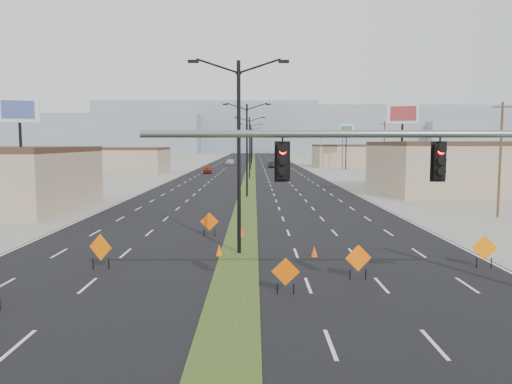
{
  "coord_description": "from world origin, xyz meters",
  "views": [
    {
      "loc": [
        0.81,
        -13.87,
        5.81
      ],
      "look_at": [
        0.89,
        12.72,
        3.2
      ],
      "focal_mm": 35.0,
      "sensor_mm": 36.0,
      "label": 1
    }
  ],
  "objects_px": {
    "streetlight_4": "(251,145)",
    "cone_1": "(314,251)",
    "construction_sign_5": "(485,249)",
    "pole_sign_east_near": "(403,120)",
    "car_left": "(207,170)",
    "signal_mast": "(497,175)",
    "cone_0": "(219,250)",
    "construction_sign_2": "(209,222)",
    "streetlight_5": "(252,144)",
    "streetlight_3": "(251,145)",
    "streetlight_0": "(239,151)",
    "construction_sign_1": "(100,249)",
    "pole_sign_east_far": "(346,132)",
    "car_mid": "(272,165)",
    "streetlight_1": "(247,147)",
    "car_far": "(230,162)",
    "streetlight_2": "(249,146)",
    "cone_3": "(241,232)",
    "construction_sign_3": "(286,273)",
    "cone_2": "(360,255)",
    "construction_sign_4": "(358,259)",
    "pole_sign_west": "(19,118)",
    "streetlight_6": "(252,144)"
  },
  "relations": [
    {
      "from": "streetlight_4",
      "to": "cone_1",
      "type": "distance_m",
      "value": 112.98
    },
    {
      "from": "construction_sign_5",
      "to": "pole_sign_east_near",
      "type": "distance_m",
      "value": 31.74
    },
    {
      "from": "pole_sign_east_near",
      "to": "car_left",
      "type": "bearing_deg",
      "value": 136.36
    },
    {
      "from": "cone_1",
      "to": "signal_mast",
      "type": "bearing_deg",
      "value": -63.03
    },
    {
      "from": "cone_0",
      "to": "construction_sign_2",
      "type": "bearing_deg",
      "value": 100.38
    },
    {
      "from": "signal_mast",
      "to": "streetlight_5",
      "type": "xyz_separation_m",
      "value": [
        -8.56,
        150.0,
        0.63
      ]
    },
    {
      "from": "construction_sign_2",
      "to": "cone_1",
      "type": "xyz_separation_m",
      "value": [
        5.87,
        -5.63,
        -0.6
      ]
    },
    {
      "from": "streetlight_3",
      "to": "streetlight_0",
      "type": "bearing_deg",
      "value": -90.0
    },
    {
      "from": "car_left",
      "to": "construction_sign_1",
      "type": "relative_size",
      "value": 2.56
    },
    {
      "from": "construction_sign_1",
      "to": "pole_sign_east_far",
      "type": "bearing_deg",
      "value": 95.64
    },
    {
      "from": "car_mid",
      "to": "construction_sign_1",
      "type": "relative_size",
      "value": 2.61
    },
    {
      "from": "streetlight_1",
      "to": "pole_sign_east_far",
      "type": "height_order",
      "value": "streetlight_1"
    },
    {
      "from": "car_far",
      "to": "pole_sign_east_near",
      "type": "height_order",
      "value": "pole_sign_east_near"
    },
    {
      "from": "streetlight_3",
      "to": "car_far",
      "type": "bearing_deg",
      "value": 103.78
    },
    {
      "from": "construction_sign_5",
      "to": "cone_1",
      "type": "distance_m",
      "value": 8.0
    },
    {
      "from": "streetlight_2",
      "to": "construction_sign_2",
      "type": "xyz_separation_m",
      "value": [
        -2.0,
        -51.17,
        -4.53
      ]
    },
    {
      "from": "streetlight_1",
      "to": "cone_1",
      "type": "height_order",
      "value": "streetlight_1"
    },
    {
      "from": "streetlight_0",
      "to": "construction_sign_2",
      "type": "relative_size",
      "value": 6.6
    },
    {
      "from": "streetlight_2",
      "to": "construction_sign_1",
      "type": "distance_m",
      "value": 59.78
    },
    {
      "from": "signal_mast",
      "to": "cone_3",
      "type": "xyz_separation_m",
      "value": [
        -8.59,
        14.74,
        -4.49
      ]
    },
    {
      "from": "construction_sign_3",
      "to": "pole_sign_east_near",
      "type": "xyz_separation_m",
      "value": [
        14.51,
        34.5,
        7.37
      ]
    },
    {
      "from": "streetlight_4",
      "to": "streetlight_3",
      "type": "bearing_deg",
      "value": -90.0
    },
    {
      "from": "streetlight_1",
      "to": "car_mid",
      "type": "relative_size",
      "value": 2.32
    },
    {
      "from": "car_left",
      "to": "construction_sign_2",
      "type": "xyz_separation_m",
      "value": [
        6.32,
        -65.87,
        0.17
      ]
    },
    {
      "from": "construction_sign_1",
      "to": "cone_2",
      "type": "xyz_separation_m",
      "value": [
        12.37,
        1.75,
        -0.69
      ]
    },
    {
      "from": "streetlight_2",
      "to": "cone_0",
      "type": "relative_size",
      "value": 16.01
    },
    {
      "from": "streetlight_4",
      "to": "construction_sign_1",
      "type": "xyz_separation_m",
      "value": [
        -6.28,
        -115.28,
        -4.45
      ]
    },
    {
      "from": "car_mid",
      "to": "pole_sign_east_near",
      "type": "relative_size",
      "value": 0.43
    },
    {
      "from": "streetlight_0",
      "to": "cone_2",
      "type": "distance_m",
      "value": 8.11
    },
    {
      "from": "car_mid",
      "to": "cone_0",
      "type": "relative_size",
      "value": 6.9
    },
    {
      "from": "car_left",
      "to": "cone_2",
      "type": "distance_m",
      "value": 73.65
    },
    {
      "from": "construction_sign_5",
      "to": "cone_0",
      "type": "bearing_deg",
      "value": 175.61
    },
    {
      "from": "streetlight_0",
      "to": "pole_sign_east_far",
      "type": "distance_m",
      "value": 86.79
    },
    {
      "from": "signal_mast",
      "to": "cone_0",
      "type": "height_order",
      "value": "signal_mast"
    },
    {
      "from": "streetlight_5",
      "to": "car_far",
      "type": "bearing_deg",
      "value": -99.72
    },
    {
      "from": "streetlight_0",
      "to": "construction_sign_5",
      "type": "xyz_separation_m",
      "value": [
        11.5,
        -3.14,
        -4.5
      ]
    },
    {
      "from": "construction_sign_4",
      "to": "cone_0",
      "type": "relative_size",
      "value": 2.44
    },
    {
      "from": "streetlight_1",
      "to": "construction_sign_5",
      "type": "relative_size",
      "value": 6.41
    },
    {
      "from": "streetlight_3",
      "to": "construction_sign_2",
      "type": "relative_size",
      "value": 6.6
    },
    {
      "from": "streetlight_4",
      "to": "car_left",
      "type": "bearing_deg",
      "value": -101.38
    },
    {
      "from": "construction_sign_5",
      "to": "pole_sign_west",
      "type": "bearing_deg",
      "value": 155.23
    },
    {
      "from": "car_left",
      "to": "construction_sign_4",
      "type": "distance_m",
      "value": 77.0
    },
    {
      "from": "streetlight_6",
      "to": "construction_sign_3",
      "type": "height_order",
      "value": "streetlight_6"
    },
    {
      "from": "streetlight_3",
      "to": "construction_sign_5",
      "type": "bearing_deg",
      "value": -82.48
    },
    {
      "from": "pole_sign_east_near",
      "to": "cone_0",
      "type": "bearing_deg",
      "value": -105.54
    },
    {
      "from": "cone_0",
      "to": "streetlight_5",
      "type": "bearing_deg",
      "value": 89.59
    },
    {
      "from": "streetlight_5",
      "to": "cone_0",
      "type": "relative_size",
      "value": 16.01
    },
    {
      "from": "streetlight_2",
      "to": "cone_2",
      "type": "relative_size",
      "value": 17.79
    },
    {
      "from": "pole_sign_east_far",
      "to": "construction_sign_4",
      "type": "bearing_deg",
      "value": -109.43
    },
    {
      "from": "car_left",
      "to": "construction_sign_4",
      "type": "bearing_deg",
      "value": -83.29
    }
  ]
}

